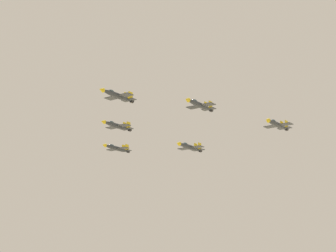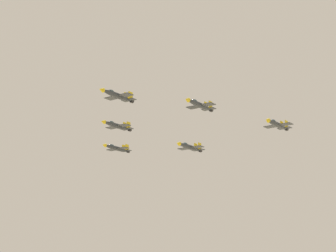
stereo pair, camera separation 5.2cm
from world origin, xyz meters
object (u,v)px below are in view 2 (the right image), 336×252
Objects in this scene: jet_right_outer at (117,148)px; jet_slot_rear at (190,147)px; jet_lead at (117,95)px; jet_left_outer at (277,125)px; jet_right_wingman at (117,126)px; jet_left_wingman at (200,105)px.

jet_right_outer is 0.98× the size of jet_slot_rear.
jet_lead is 1.01× the size of jet_left_outer.
jet_left_outer is (10.48, -47.06, -5.34)m from jet_lead.
jet_right_wingman is 24.20m from jet_right_outer.
jet_right_wingman reaches higher than jet_left_outer.
jet_right_wingman is at bearing -40.92° from jet_slot_rear.
jet_right_outer is at bearing -90.55° from jet_slot_rear.
jet_left_wingman is at bearing 90.94° from jet_right_wingman.
jet_left_wingman reaches higher than jet_right_outer.
jet_right_wingman is 0.99× the size of jet_left_outer.
jet_lead is 0.98× the size of jet_slot_rear.
jet_left_wingman is 0.99× the size of jet_slot_rear.
jet_left_wingman is at bearing 69.20° from jet_right_outer.
jet_left_wingman reaches higher than jet_slot_rear.
jet_lead is 24.13m from jet_left_wingman.
jet_left_outer is at bearing 139.75° from jet_lead.
jet_left_wingman is at bearing 139.75° from jet_lead.
jet_left_wingman is at bearing 39.81° from jet_slot_rear.
jet_slot_rear is at bearing 140.57° from jet_right_wingman.
jet_left_wingman reaches higher than jet_left_outer.
jet_left_wingman is 50.44m from jet_right_outer.
jet_left_outer is (5.24, -23.53, -4.35)m from jet_left_wingman.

